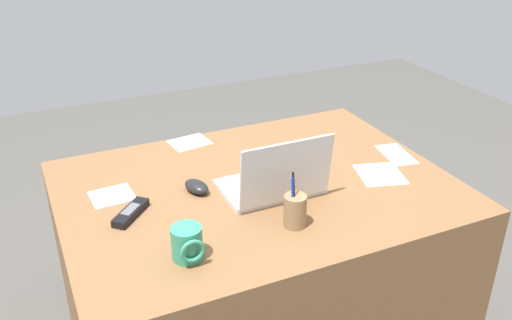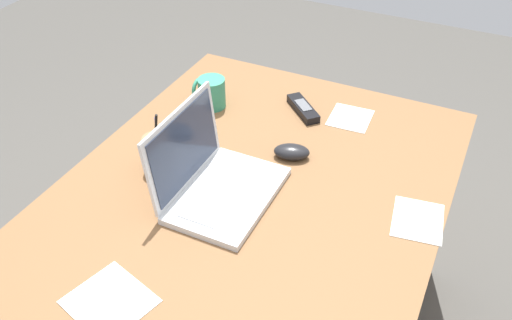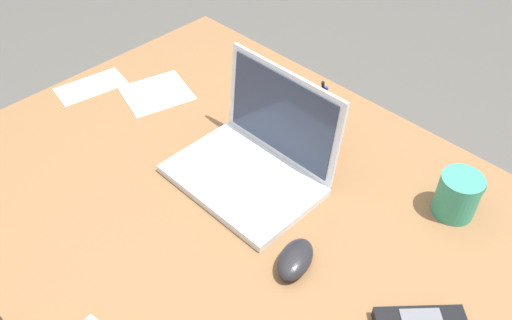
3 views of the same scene
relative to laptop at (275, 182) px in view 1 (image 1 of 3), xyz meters
name	(u,v)px [view 1 (image 1 of 3)]	position (x,y,z in m)	size (l,w,h in m)	color
desk	(257,272)	(0.03, -0.08, -0.41)	(1.29, 0.96, 0.73)	brown
laptop	(275,182)	(0.00, 0.00, 0.00)	(0.32, 0.24, 0.23)	silver
computer_mouse	(197,187)	(0.22, -0.12, -0.03)	(0.06, 0.10, 0.04)	black
coffee_mug_white	(187,244)	(0.36, 0.21, 0.00)	(0.08, 0.10, 0.10)	#338C6B
cordless_phone	(131,213)	(0.46, -0.06, -0.03)	(0.14, 0.14, 0.03)	black
pen_holder	(295,210)	(0.03, 0.19, 0.00)	(0.07, 0.07, 0.17)	olive
paper_note_near_laptop	(112,196)	(0.48, -0.21, -0.05)	(0.13, 0.12, 0.00)	white
paper_note_left	(396,154)	(-0.54, -0.07, -0.05)	(0.09, 0.18, 0.00)	white
paper_note_right	(190,142)	(0.12, -0.49, -0.05)	(0.15, 0.12, 0.00)	white
paper_note_front	(380,174)	(-0.40, 0.03, -0.05)	(0.15, 0.16, 0.00)	white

